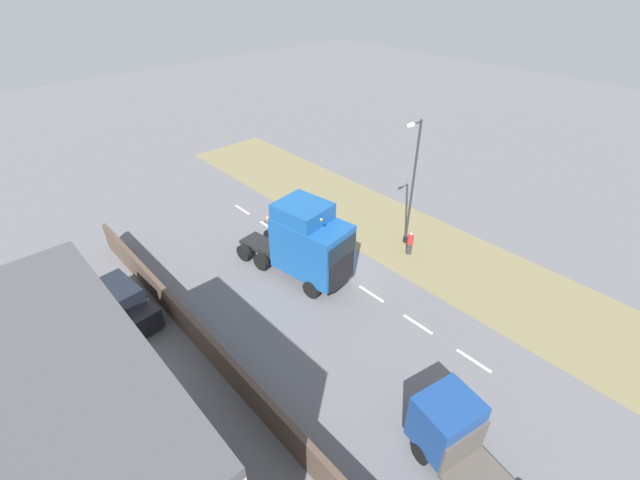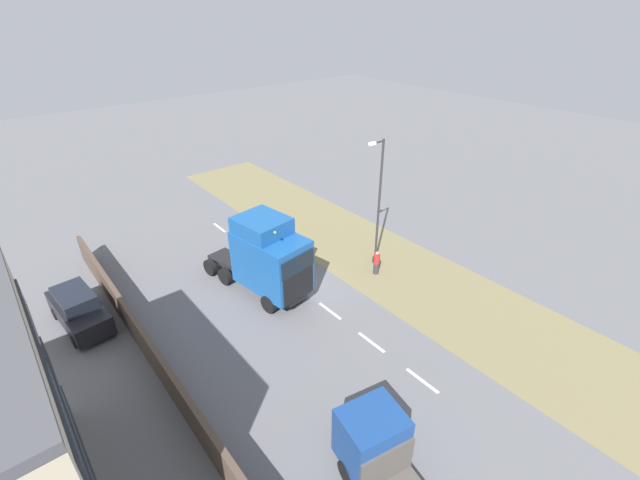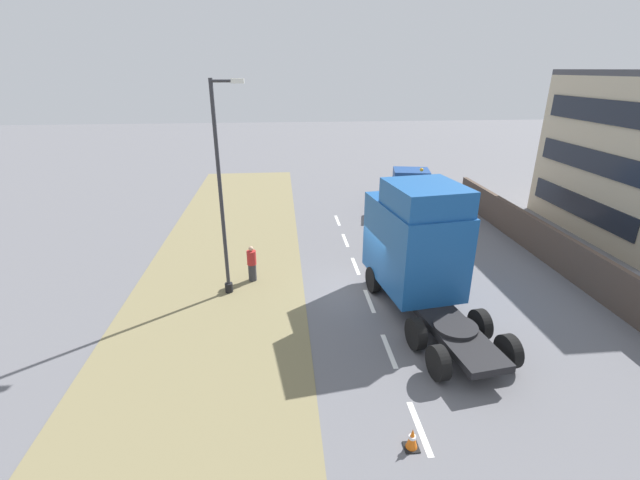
# 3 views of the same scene
# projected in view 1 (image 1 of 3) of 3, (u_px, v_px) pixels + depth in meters

# --- Properties ---
(ground_plane) EXTENTS (120.00, 120.00, 0.00)m
(ground_plane) POSITION_uv_depth(u_px,v_px,m) (340.00, 273.00, 25.37)
(ground_plane) COLOR slate
(ground_plane) RESTS_ON ground
(grass_verge) EXTENTS (7.00, 44.00, 0.01)m
(grass_verge) POSITION_uv_depth(u_px,v_px,m) (403.00, 236.00, 28.73)
(grass_verge) COLOR olive
(grass_verge) RESTS_ON ground
(lane_markings) EXTENTS (0.16, 21.00, 0.00)m
(lane_markings) POSITION_uv_depth(u_px,v_px,m) (332.00, 268.00, 25.80)
(lane_markings) COLOR white
(lane_markings) RESTS_ON ground
(boundary_wall) EXTENTS (0.25, 24.00, 1.70)m
(boundary_wall) POSITION_uv_depth(u_px,v_px,m) (202.00, 340.00, 19.85)
(boundary_wall) COLOR #4C3D33
(boundary_wall) RESTS_ON ground
(lorry_cab) EXTENTS (3.58, 7.74, 4.93)m
(lorry_cab) POSITION_uv_depth(u_px,v_px,m) (308.00, 243.00, 23.70)
(lorry_cab) COLOR black
(lorry_cab) RESTS_ON ground
(flatbed_truck) EXTENTS (3.11, 5.59, 2.68)m
(flatbed_truck) POSITION_uv_depth(u_px,v_px,m) (454.00, 434.00, 15.34)
(flatbed_truck) COLOR navy
(flatbed_truck) RESTS_ON ground
(parked_car) EXTENTS (2.27, 4.81, 2.01)m
(parked_car) POSITION_uv_depth(u_px,v_px,m) (122.00, 302.00, 21.82)
(parked_car) COLOR black
(parked_car) RESTS_ON ground
(lamp_post) EXTENTS (1.28, 0.31, 8.16)m
(lamp_post) POSITION_uv_depth(u_px,v_px,m) (411.00, 190.00, 25.98)
(lamp_post) COLOR black
(lamp_post) RESTS_ON ground
(pedestrian) EXTENTS (0.39, 0.39, 1.58)m
(pedestrian) POSITION_uv_depth(u_px,v_px,m) (410.00, 243.00, 26.62)
(pedestrian) COLOR #333338
(pedestrian) RESTS_ON ground
(traffic_cone_lead) EXTENTS (0.36, 0.36, 0.58)m
(traffic_cone_lead) POSITION_uv_depth(u_px,v_px,m) (267.00, 218.00, 30.14)
(traffic_cone_lead) COLOR black
(traffic_cone_lead) RESTS_ON ground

